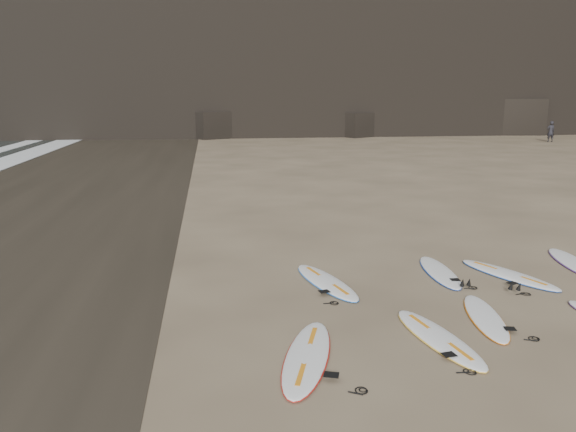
% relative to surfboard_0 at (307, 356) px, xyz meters
% --- Properties ---
extents(ground, '(240.00, 240.00, 0.00)m').
position_rel_surfboard_0_xyz_m(ground, '(4.54, 0.72, -0.05)').
color(ground, '#897559').
rests_on(ground, ground).
extents(surfboard_0, '(1.49, 2.86, 0.10)m').
position_rel_surfboard_0_xyz_m(surfboard_0, '(0.00, 0.00, 0.00)').
color(surfboard_0, white).
rests_on(surfboard_0, ground).
extents(surfboard_1, '(1.07, 2.69, 0.09)m').
position_rel_surfboard_0_xyz_m(surfboard_1, '(2.40, 0.38, -0.00)').
color(surfboard_1, white).
rests_on(surfboard_1, ground).
extents(surfboard_2, '(1.06, 2.44, 0.09)m').
position_rel_surfboard_0_xyz_m(surfboard_2, '(3.65, 1.14, -0.01)').
color(surfboard_2, white).
rests_on(surfboard_2, ground).
extents(surfboard_5, '(1.34, 2.81, 0.10)m').
position_rel_surfboard_0_xyz_m(surfboard_5, '(1.06, 3.55, -0.00)').
color(surfboard_5, white).
rests_on(surfboard_5, ground).
extents(surfboard_6, '(0.84, 2.58, 0.09)m').
position_rel_surfboard_0_xyz_m(surfboard_6, '(3.89, 3.89, -0.00)').
color(surfboard_6, white).
rests_on(surfboard_6, ground).
extents(surfboard_7, '(1.66, 2.75, 0.10)m').
position_rel_surfboard_0_xyz_m(surfboard_7, '(5.41, 3.47, -0.00)').
color(surfboard_7, white).
rests_on(surfboard_7, ground).
extents(surfboard_8, '(1.14, 2.72, 0.10)m').
position_rel_surfboard_0_xyz_m(surfboard_8, '(7.51, 4.12, -0.00)').
color(surfboard_8, white).
rests_on(surfboard_8, ground).
extents(person_a, '(0.70, 0.51, 1.80)m').
position_rel_surfboard_0_xyz_m(person_a, '(27.99, 37.31, 0.85)').
color(person_a, black).
rests_on(person_a, ground).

